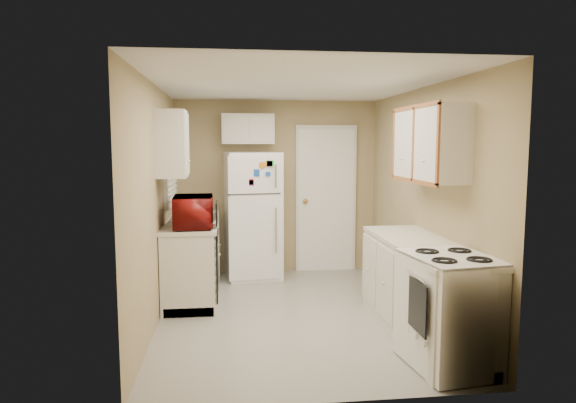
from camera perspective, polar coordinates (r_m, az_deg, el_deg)
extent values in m
plane|color=#B3B0A8|center=(5.59, 0.61, -12.37)|extent=(3.80, 3.80, 0.00)
plane|color=white|center=(5.33, 0.64, 12.87)|extent=(3.80, 3.80, 0.00)
plane|color=tan|center=(5.33, -14.46, -0.26)|extent=(3.80, 3.80, 0.00)
plane|color=tan|center=(5.68, 14.78, 0.12)|extent=(3.80, 3.80, 0.00)
plane|color=tan|center=(7.21, -1.30, 1.64)|extent=(2.80, 2.80, 0.00)
plane|color=tan|center=(3.47, 4.63, -3.62)|extent=(2.80, 2.80, 0.00)
cube|color=silver|center=(6.31, -10.45, -6.05)|extent=(0.60, 1.80, 0.90)
cube|color=black|center=(5.71, -7.93, -6.93)|extent=(0.03, 0.58, 0.72)
cube|color=gray|center=(6.39, -10.44, -2.16)|extent=(0.54, 0.74, 0.16)
imported|color=maroon|center=(5.66, -10.45, -1.32)|extent=(0.62, 0.36, 0.41)
imported|color=silver|center=(6.94, -10.15, -0.31)|extent=(0.11, 0.11, 0.19)
cube|color=silver|center=(6.34, -12.93, 4.44)|extent=(0.10, 0.98, 1.08)
cube|color=silver|center=(5.50, -12.77, 6.24)|extent=(0.30, 0.45, 0.70)
cube|color=white|center=(6.93, -3.93, -1.52)|extent=(0.77, 0.76, 1.69)
cube|color=silver|center=(7.01, -4.49, 8.03)|extent=(0.70, 0.30, 0.40)
cube|color=white|center=(7.28, 4.23, 0.25)|extent=(0.86, 0.06, 2.08)
cube|color=silver|center=(4.98, 14.67, -9.56)|extent=(0.60, 2.00, 0.90)
cube|color=white|center=(4.42, 17.58, -11.54)|extent=(0.71, 0.84, 0.93)
cube|color=silver|center=(5.13, 15.46, 6.16)|extent=(0.30, 1.20, 0.70)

